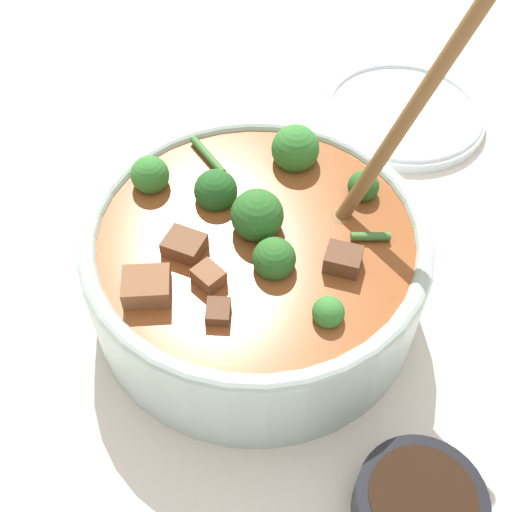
% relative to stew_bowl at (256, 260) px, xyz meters
% --- Properties ---
extents(ground_plane, '(4.00, 4.00, 0.00)m').
position_rel_stew_bowl_xyz_m(ground_plane, '(0.00, -0.00, -0.06)').
color(ground_plane, silver).
extents(stew_bowl, '(0.29, 0.30, 0.28)m').
position_rel_stew_bowl_xyz_m(stew_bowl, '(0.00, 0.00, 0.00)').
color(stew_bowl, '#B2C6BC').
rests_on(stew_bowl, ground_plane).
extents(condiment_bowl, '(0.09, 0.09, 0.04)m').
position_rel_stew_bowl_xyz_m(condiment_bowl, '(0.18, 0.14, -0.04)').
color(condiment_bowl, black).
rests_on(condiment_bowl, ground_plane).
extents(empty_plate, '(0.19, 0.19, 0.02)m').
position_rel_stew_bowl_xyz_m(empty_plate, '(-0.29, 0.13, -0.05)').
color(empty_plate, white).
rests_on(empty_plate, ground_plane).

